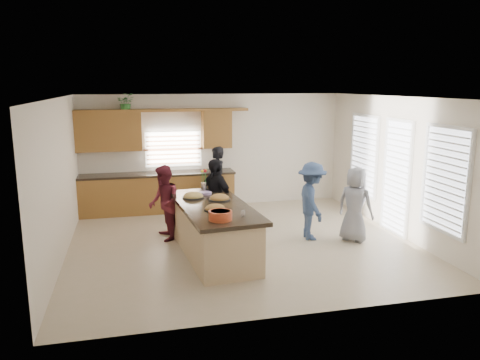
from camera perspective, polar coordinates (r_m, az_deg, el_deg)
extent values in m
plane|color=#C3AE91|center=(9.19, 0.17, -7.67)|extent=(6.50, 6.50, 0.00)
cube|color=silver|center=(11.73, -3.24, 3.59)|extent=(6.50, 0.02, 2.80)
cube|color=silver|center=(6.03, 6.85, -4.23)|extent=(6.50, 0.02, 2.80)
cube|color=silver|center=(8.68, -21.17, -0.04)|extent=(0.02, 6.00, 2.80)
cube|color=silver|center=(10.08, 18.45, 1.68)|extent=(0.02, 6.00, 2.80)
cube|color=white|center=(8.68, 0.18, 10.06)|extent=(6.50, 6.00, 0.02)
cube|color=olive|center=(11.44, -9.96, -1.62)|extent=(3.65, 0.62, 0.90)
cube|color=black|center=(11.34, -10.04, 0.72)|extent=(3.70, 0.65, 0.05)
cube|color=olive|center=(11.32, -15.73, 5.69)|extent=(1.50, 0.36, 0.90)
cube|color=olive|center=(11.50, -2.87, 6.19)|extent=(0.70, 0.36, 0.90)
cube|color=olive|center=(11.30, -9.33, 8.40)|extent=(4.05, 0.40, 0.06)
cube|color=brown|center=(11.55, -8.11, 3.74)|extent=(1.35, 0.08, 0.85)
cube|color=white|center=(11.18, 14.86, 2.94)|extent=(0.06, 1.10, 1.75)
cube|color=white|center=(10.02, 18.52, 0.31)|extent=(0.06, 0.85, 2.25)
cube|color=white|center=(8.77, 23.74, 0.03)|extent=(0.06, 1.10, 1.75)
cube|color=tan|center=(8.42, -3.16, -6.36)|extent=(1.21, 2.58, 0.88)
cube|color=black|center=(8.28, -3.20, -3.24)|extent=(1.38, 2.79, 0.07)
cube|color=black|center=(8.55, -3.13, -8.91)|extent=(1.13, 2.49, 0.08)
cylinder|color=black|center=(7.90, -3.05, -3.62)|extent=(0.38, 0.38, 0.02)
ellipsoid|color=#B27F38|center=(7.90, -3.05, -3.50)|extent=(0.34, 0.34, 0.15)
cylinder|color=black|center=(8.59, -2.51, -2.36)|extent=(0.40, 0.40, 0.02)
ellipsoid|color=#B27F38|center=(8.59, -2.51, -2.25)|extent=(0.36, 0.36, 0.16)
cylinder|color=black|center=(8.79, -5.72, -2.09)|extent=(0.41, 0.41, 0.02)
ellipsoid|color=tan|center=(8.78, -5.72, -1.98)|extent=(0.37, 0.37, 0.17)
cylinder|color=#CD4A25|center=(7.33, -2.41, -4.34)|extent=(0.37, 0.37, 0.15)
cylinder|color=beige|center=(7.31, -2.41, -3.94)|extent=(0.30, 0.30, 0.04)
cylinder|color=white|center=(7.54, 0.39, -4.08)|extent=(0.07, 0.07, 0.09)
cylinder|color=#AF8FD0|center=(9.05, -4.22, -1.60)|extent=(0.23, 0.23, 0.04)
cylinder|color=silver|center=(9.31, -4.39, -0.83)|extent=(0.13, 0.13, 0.17)
imported|color=#347D32|center=(11.27, -13.71, 9.16)|extent=(0.41, 0.36, 0.43)
imported|color=black|center=(10.92, -2.83, -0.14)|extent=(0.48, 0.65, 1.62)
imported|color=maroon|center=(9.30, -9.25, -2.79)|extent=(0.62, 0.77, 1.49)
imported|color=black|center=(9.40, -3.09, -2.19)|extent=(0.82, 0.99, 1.59)
imported|color=navy|center=(9.34, 8.74, -2.54)|extent=(0.69, 1.06, 1.55)
imported|color=gray|center=(9.38, 13.86, -2.90)|extent=(0.81, 0.86, 1.48)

